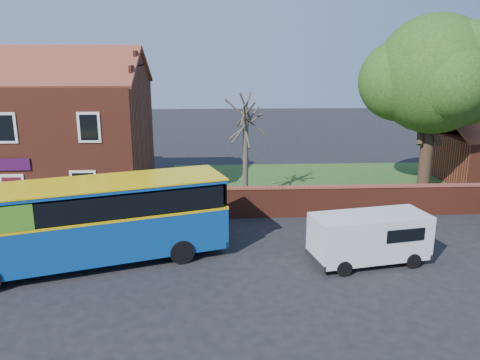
{
  "coord_description": "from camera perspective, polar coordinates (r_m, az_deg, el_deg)",
  "views": [
    {
      "loc": [
        3.17,
        -15.54,
        7.87
      ],
      "look_at": [
        4.24,
        5.0,
        2.49
      ],
      "focal_mm": 35.0,
      "sensor_mm": 36.0,
      "label": 1
    }
  ],
  "objects": [
    {
      "name": "ground",
      "position": [
        17.7,
        -13.27,
        -12.16
      ],
      "size": [
        120.0,
        120.0,
        0.0
      ],
      "primitive_type": "plane",
      "color": "black",
      "rests_on": "ground"
    },
    {
      "name": "pavement",
      "position": [
        24.85,
        -27.08,
        -5.34
      ],
      "size": [
        18.0,
        3.5,
        0.12
      ],
      "primitive_type": "cube",
      "color": "gray",
      "rests_on": "ground"
    },
    {
      "name": "grass_strip",
      "position": [
        31.19,
        15.49,
        -0.48
      ],
      "size": [
        26.0,
        12.0,
        0.04
      ],
      "primitive_type": "cube",
      "color": "#426B28",
      "rests_on": "ground"
    },
    {
      "name": "shop_building",
      "position": [
        29.24,
        -23.43,
        4.67
      ],
      "size": [
        12.3,
        8.13,
        10.5
      ],
      "color": "maroon",
      "rests_on": "ground"
    },
    {
      "name": "boundary_wall",
      "position": [
        25.59,
        19.76,
        -2.25
      ],
      "size": [
        22.0,
        0.38,
        1.6
      ],
      "color": "maroon",
      "rests_on": "ground"
    },
    {
      "name": "bus",
      "position": [
        19.0,
        -19.36,
        -4.64
      ],
      "size": [
        11.1,
        5.93,
        3.28
      ],
      "rotation": [
        0.0,
        0.0,
        0.31
      ],
      "color": "#0D4392",
      "rests_on": "ground"
    },
    {
      "name": "van_near",
      "position": [
        19.11,
        15.52,
        -6.62
      ],
      "size": [
        4.8,
        2.63,
        1.99
      ],
      "rotation": [
        0.0,
        0.0,
        0.19
      ],
      "color": "silver",
      "rests_on": "ground"
    },
    {
      "name": "large_tree",
      "position": [
        29.43,
        22.56,
        11.4
      ],
      "size": [
        8.47,
        6.7,
        10.33
      ],
      "color": "black",
      "rests_on": "ground"
    },
    {
      "name": "bare_tree",
      "position": [
        25.93,
        0.68,
        3.74
      ],
      "size": [
        2.17,
        2.58,
        5.78
      ],
      "color": "#4C4238",
      "rests_on": "ground"
    }
  ]
}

